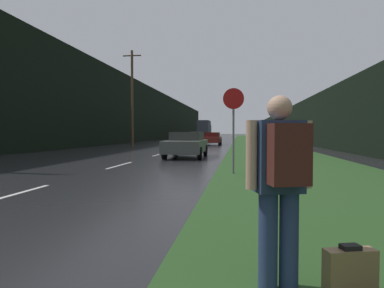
% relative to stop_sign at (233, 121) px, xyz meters
% --- Properties ---
extents(grass_verge, '(6.00, 240.00, 0.02)m').
position_rel_stop_sign_xyz_m(grass_verge, '(2.39, 27.91, -1.74)').
color(grass_verge, '#26471E').
rests_on(grass_verge, ground_plane).
extents(lane_stripe_b, '(0.12, 3.00, 0.01)m').
position_rel_stop_sign_xyz_m(lane_stripe_b, '(-4.77, -4.58, -1.75)').
color(lane_stripe_b, silver).
rests_on(lane_stripe_b, ground_plane).
extents(lane_stripe_c, '(0.12, 3.00, 0.01)m').
position_rel_stop_sign_xyz_m(lane_stripe_c, '(-4.77, 2.42, -1.75)').
color(lane_stripe_c, silver).
rests_on(lane_stripe_c, ground_plane).
extents(lane_stripe_d, '(0.12, 3.00, 0.01)m').
position_rel_stop_sign_xyz_m(lane_stripe_d, '(-4.77, 9.42, -1.75)').
color(lane_stripe_d, silver).
rests_on(lane_stripe_d, ground_plane).
extents(treeline_far_side, '(2.00, 140.00, 8.71)m').
position_rel_stop_sign_xyz_m(treeline_far_side, '(-14.93, 37.91, 2.61)').
color(treeline_far_side, black).
rests_on(treeline_far_side, ground_plane).
extents(treeline_near_side, '(2.00, 140.00, 5.03)m').
position_rel_stop_sign_xyz_m(treeline_near_side, '(8.39, 37.91, 0.76)').
color(treeline_near_side, black).
rests_on(treeline_near_side, ground_plane).
extents(utility_pole_far, '(1.80, 0.24, 9.30)m').
position_rel_stop_sign_xyz_m(utility_pole_far, '(-10.11, 20.86, 3.04)').
color(utility_pole_far, '#4C3823').
rests_on(utility_pole_far, ground_plane).
extents(stop_sign, '(0.69, 0.07, 2.84)m').
position_rel_stop_sign_xyz_m(stop_sign, '(0.00, 0.00, 0.00)').
color(stop_sign, slate).
rests_on(stop_sign, ground_plane).
extents(hitchhiker_with_backpack, '(0.57, 0.49, 1.70)m').
position_rel_stop_sign_xyz_m(hitchhiker_with_backpack, '(0.54, -8.37, -0.77)').
color(hitchhiker_with_backpack, navy).
rests_on(hitchhiker_with_backpack, ground_plane).
extents(suitcase, '(0.46, 0.26, 0.43)m').
position_rel_stop_sign_xyz_m(suitcase, '(1.13, -8.32, -1.55)').
color(suitcase, olive).
rests_on(suitcase, ground_plane).
extents(car_passing_near, '(2.03, 4.78, 1.40)m').
position_rel_stop_sign_xyz_m(car_passing_near, '(-2.69, 7.30, -1.03)').
color(car_passing_near, '#4C514C').
rests_on(car_passing_near, ground_plane).
extents(car_passing_far, '(1.94, 4.52, 1.38)m').
position_rel_stop_sign_xyz_m(car_passing_far, '(-2.69, 25.40, -1.04)').
color(car_passing_far, maroon).
rests_on(car_passing_far, ground_plane).
extents(car_oncoming, '(2.02, 4.34, 1.47)m').
position_rel_stop_sign_xyz_m(car_oncoming, '(-6.85, 44.37, -0.99)').
color(car_oncoming, '#BCBCBC').
rests_on(car_oncoming, ground_plane).
extents(delivery_truck, '(2.38, 8.62, 3.75)m').
position_rel_stop_sign_xyz_m(delivery_truck, '(-6.85, 58.78, 0.22)').
color(delivery_truck, black).
rests_on(delivery_truck, ground_plane).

